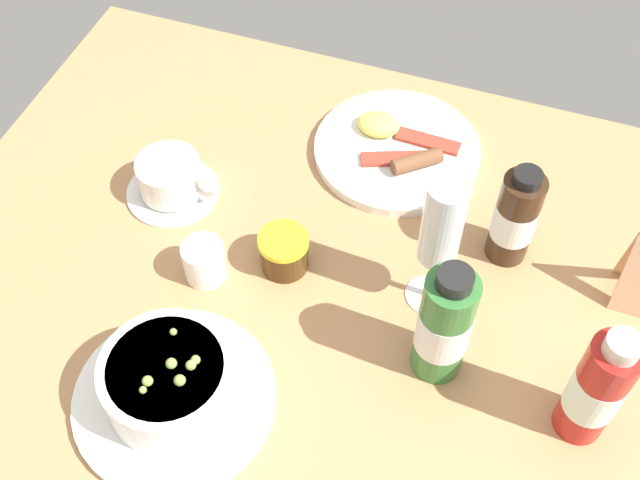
{
  "coord_description": "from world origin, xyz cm",
  "views": [
    {
      "loc": [
        14.52,
        -50.79,
        81.47
      ],
      "look_at": [
        -4.02,
        1.96,
        7.69
      ],
      "focal_mm": 44.51,
      "sensor_mm": 36.0,
      "label": 1
    }
  ],
  "objects_px": {
    "wine_glass": "(442,229)",
    "jam_jar": "(284,252)",
    "sauce_bottle_green": "(444,325)",
    "porridge_bowl": "(170,385)",
    "coffee_cup": "(171,179)",
    "breakfast_plate": "(397,148)",
    "sauce_bottle_red": "(597,389)",
    "creamer_jug": "(205,261)",
    "sauce_bottle_brown": "(515,218)"
  },
  "relations": [
    {
      "from": "coffee_cup",
      "to": "wine_glass",
      "type": "bearing_deg",
      "value": -7.19
    },
    {
      "from": "sauce_bottle_green",
      "to": "wine_glass",
      "type": "bearing_deg",
      "value": 109.54
    },
    {
      "from": "porridge_bowl",
      "to": "creamer_jug",
      "type": "height_order",
      "value": "porridge_bowl"
    },
    {
      "from": "coffee_cup",
      "to": "sauce_bottle_brown",
      "type": "xyz_separation_m",
      "value": [
        0.44,
        0.05,
        0.04
      ]
    },
    {
      "from": "wine_glass",
      "to": "jam_jar",
      "type": "xyz_separation_m",
      "value": [
        -0.18,
        -0.02,
        -0.11
      ]
    },
    {
      "from": "wine_glass",
      "to": "creamer_jug",
      "type": "bearing_deg",
      "value": -167.34
    },
    {
      "from": "porridge_bowl",
      "to": "jam_jar",
      "type": "distance_m",
      "value": 0.22
    },
    {
      "from": "coffee_cup",
      "to": "jam_jar",
      "type": "distance_m",
      "value": 0.19
    },
    {
      "from": "jam_jar",
      "to": "sauce_bottle_green",
      "type": "relative_size",
      "value": 0.35
    },
    {
      "from": "sauce_bottle_red",
      "to": "wine_glass",
      "type": "bearing_deg",
      "value": 151.1
    },
    {
      "from": "jam_jar",
      "to": "breakfast_plate",
      "type": "distance_m",
      "value": 0.25
    },
    {
      "from": "creamer_jug",
      "to": "jam_jar",
      "type": "distance_m",
      "value": 0.1
    },
    {
      "from": "porridge_bowl",
      "to": "jam_jar",
      "type": "height_order",
      "value": "porridge_bowl"
    },
    {
      "from": "creamer_jug",
      "to": "sauce_bottle_brown",
      "type": "xyz_separation_m",
      "value": [
        0.34,
        0.16,
        0.04
      ]
    },
    {
      "from": "creamer_jug",
      "to": "breakfast_plate",
      "type": "xyz_separation_m",
      "value": [
        0.17,
        0.28,
        -0.02
      ]
    },
    {
      "from": "sauce_bottle_red",
      "to": "sauce_bottle_green",
      "type": "bearing_deg",
      "value": 172.59
    },
    {
      "from": "wine_glass",
      "to": "breakfast_plate",
      "type": "distance_m",
      "value": 0.27
    },
    {
      "from": "creamer_jug",
      "to": "sauce_bottle_red",
      "type": "height_order",
      "value": "sauce_bottle_red"
    },
    {
      "from": "porridge_bowl",
      "to": "sauce_bottle_red",
      "type": "xyz_separation_m",
      "value": [
        0.43,
        0.12,
        0.04
      ]
    },
    {
      "from": "porridge_bowl",
      "to": "wine_glass",
      "type": "xyz_separation_m",
      "value": [
        0.23,
        0.23,
        0.09
      ]
    },
    {
      "from": "sauce_bottle_brown",
      "to": "breakfast_plate",
      "type": "relative_size",
      "value": 0.64
    },
    {
      "from": "wine_glass",
      "to": "breakfast_plate",
      "type": "height_order",
      "value": "wine_glass"
    },
    {
      "from": "jam_jar",
      "to": "creamer_jug",
      "type": "bearing_deg",
      "value": -152.29
    },
    {
      "from": "creamer_jug",
      "to": "jam_jar",
      "type": "height_order",
      "value": "creamer_jug"
    },
    {
      "from": "coffee_cup",
      "to": "sauce_bottle_brown",
      "type": "distance_m",
      "value": 0.45
    },
    {
      "from": "sauce_bottle_red",
      "to": "breakfast_plate",
      "type": "height_order",
      "value": "sauce_bottle_red"
    },
    {
      "from": "porridge_bowl",
      "to": "sauce_bottle_red",
      "type": "height_order",
      "value": "sauce_bottle_red"
    },
    {
      "from": "jam_jar",
      "to": "sauce_bottle_brown",
      "type": "bearing_deg",
      "value": 23.66
    },
    {
      "from": "creamer_jug",
      "to": "breakfast_plate",
      "type": "height_order",
      "value": "creamer_jug"
    },
    {
      "from": "jam_jar",
      "to": "sauce_bottle_green",
      "type": "distance_m",
      "value": 0.23
    },
    {
      "from": "sauce_bottle_green",
      "to": "sauce_bottle_red",
      "type": "height_order",
      "value": "sauce_bottle_red"
    },
    {
      "from": "creamer_jug",
      "to": "sauce_bottle_brown",
      "type": "distance_m",
      "value": 0.38
    },
    {
      "from": "sauce_bottle_green",
      "to": "coffee_cup",
      "type": "bearing_deg",
      "value": 161.53
    },
    {
      "from": "sauce_bottle_brown",
      "to": "breakfast_plate",
      "type": "height_order",
      "value": "sauce_bottle_brown"
    },
    {
      "from": "sauce_bottle_brown",
      "to": "creamer_jug",
      "type": "bearing_deg",
      "value": -155.3
    },
    {
      "from": "creamer_jug",
      "to": "sauce_bottle_green",
      "type": "relative_size",
      "value": 0.34
    },
    {
      "from": "sauce_bottle_red",
      "to": "breakfast_plate",
      "type": "xyz_separation_m",
      "value": [
        -0.3,
        0.33,
        -0.07
      ]
    },
    {
      "from": "coffee_cup",
      "to": "breakfast_plate",
      "type": "distance_m",
      "value": 0.31
    },
    {
      "from": "coffee_cup",
      "to": "porridge_bowl",
      "type": "bearing_deg",
      "value": -63.91
    },
    {
      "from": "breakfast_plate",
      "to": "porridge_bowl",
      "type": "bearing_deg",
      "value": -105.94
    },
    {
      "from": "breakfast_plate",
      "to": "sauce_bottle_green",
      "type": "bearing_deg",
      "value": -66.14
    },
    {
      "from": "porridge_bowl",
      "to": "coffee_cup",
      "type": "distance_m",
      "value": 0.31
    },
    {
      "from": "coffee_cup",
      "to": "wine_glass",
      "type": "xyz_separation_m",
      "value": [
        0.37,
        -0.05,
        0.1
      ]
    },
    {
      "from": "sauce_bottle_green",
      "to": "breakfast_plate",
      "type": "bearing_deg",
      "value": 113.86
    },
    {
      "from": "sauce_bottle_green",
      "to": "jam_jar",
      "type": "bearing_deg",
      "value": 161.51
    },
    {
      "from": "creamer_jug",
      "to": "jam_jar",
      "type": "bearing_deg",
      "value": 27.71
    },
    {
      "from": "jam_jar",
      "to": "sauce_bottle_brown",
      "type": "height_order",
      "value": "sauce_bottle_brown"
    },
    {
      "from": "creamer_jug",
      "to": "sauce_bottle_red",
      "type": "distance_m",
      "value": 0.47
    },
    {
      "from": "breakfast_plate",
      "to": "sauce_bottle_brown",
      "type": "bearing_deg",
      "value": -33.76
    },
    {
      "from": "coffee_cup",
      "to": "wine_glass",
      "type": "distance_m",
      "value": 0.38
    }
  ]
}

